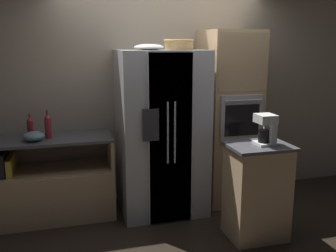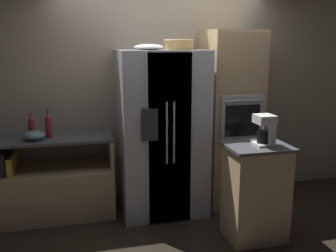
{
  "view_description": "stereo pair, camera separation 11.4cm",
  "coord_description": "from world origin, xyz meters",
  "views": [
    {
      "loc": [
        -1.14,
        -3.98,
        1.92
      ],
      "look_at": [
        -0.06,
        -0.05,
        1.02
      ],
      "focal_mm": 40.0,
      "sensor_mm": 36.0,
      "label": 1
    },
    {
      "loc": [
        -1.03,
        -4.01,
        1.92
      ],
      "look_at": [
        -0.06,
        -0.05,
        1.02
      ],
      "focal_mm": 40.0,
      "sensor_mm": 36.0,
      "label": 2
    }
  ],
  "objects": [
    {
      "name": "island_counter",
      "position": [
        0.64,
        -0.86,
        0.48
      ],
      "size": [
        0.6,
        0.47,
        0.96
      ],
      "color": "tan",
      "rests_on": "ground_plane"
    },
    {
      "name": "wall_back",
      "position": [
        0.0,
        0.47,
        1.4
      ],
      "size": [
        12.0,
        0.06,
        2.8
      ],
      "color": "tan",
      "rests_on": "ground_plane"
    },
    {
      "name": "mixing_bowl",
      "position": [
        -1.49,
        0.05,
        0.97
      ],
      "size": [
        0.22,
        0.22,
        0.1
      ],
      "color": "#668C99",
      "rests_on": "counter_left"
    },
    {
      "name": "fruit_bowl",
      "position": [
        -0.26,
        -0.05,
        1.88
      ],
      "size": [
        0.31,
        0.31,
        0.06
      ],
      "color": "white",
      "rests_on": "refrigerator"
    },
    {
      "name": "counter_left",
      "position": [
        -1.37,
        0.14,
        0.34
      ],
      "size": [
        1.35,
        0.59,
        0.92
      ],
      "color": "tan",
      "rests_on": "ground_plane"
    },
    {
      "name": "wall_oven",
      "position": [
        0.75,
        0.11,
        1.04
      ],
      "size": [
        0.62,
        0.71,
        2.07
      ],
      "color": "tan",
      "rests_on": "ground_plane"
    },
    {
      "name": "refrigerator",
      "position": [
        -0.11,
        0.04,
        0.93
      ],
      "size": [
        0.95,
        0.84,
        1.85
      ],
      "color": "silver",
      "rests_on": "ground_plane"
    },
    {
      "name": "ground_plane",
      "position": [
        0.0,
        0.0,
        0.0
      ],
      "size": [
        20.0,
        20.0,
        0.0
      ],
      "primitive_type": "plane",
      "color": "black"
    },
    {
      "name": "coffee_maker",
      "position": [
        0.7,
        -0.87,
        1.13
      ],
      "size": [
        0.17,
        0.19,
        0.3
      ],
      "color": "white",
      "rests_on": "island_counter"
    },
    {
      "name": "bottle_tall",
      "position": [
        -1.53,
        0.26,
        1.03
      ],
      "size": [
        0.07,
        0.07,
        0.25
      ],
      "color": "maroon",
      "rests_on": "counter_left"
    },
    {
      "name": "wicker_basket",
      "position": [
        0.08,
        0.0,
        1.91
      ],
      "size": [
        0.33,
        0.33,
        0.11
      ],
      "color": "tan",
      "rests_on": "refrigerator"
    },
    {
      "name": "bottle_short",
      "position": [
        -1.34,
        0.12,
        1.06
      ],
      "size": [
        0.07,
        0.07,
        0.31
      ],
      "color": "maroon",
      "rests_on": "counter_left"
    }
  ]
}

